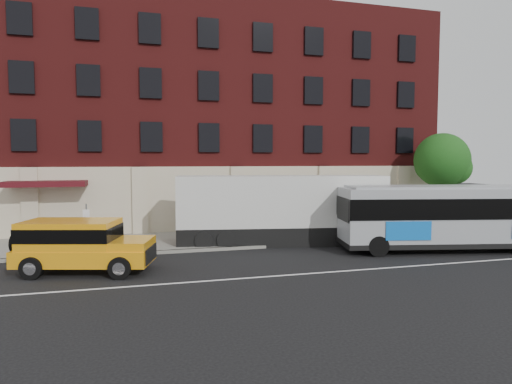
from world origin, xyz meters
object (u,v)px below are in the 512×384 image
object	(u,v)px
sign_pole	(87,226)
shipping_container	(282,210)
yellow_suv	(79,243)
city_bus	(461,215)
street_tree	(442,162)

from	to	relation	value
sign_pole	shipping_container	world-z (taller)	shipping_container
yellow_suv	city_bus	bearing A→B (deg)	-1.41
yellow_suv	shipping_container	bearing A→B (deg)	20.26
sign_pole	shipping_container	xyz separation A→B (m)	(9.83, 0.65, 0.38)
shipping_container	city_bus	bearing A→B (deg)	-26.82
street_tree	city_bus	xyz separation A→B (m)	(-4.17, -6.75, -2.60)
street_tree	city_bus	bearing A→B (deg)	-121.69
sign_pole	street_tree	size ratio (longest dim) A/B	0.40
city_bus	yellow_suv	xyz separation A→B (m)	(-17.87, 0.44, -0.59)
sign_pole	city_bus	size ratio (longest dim) A/B	0.20
sign_pole	street_tree	bearing A→B (deg)	8.61
yellow_suv	shipping_container	world-z (taller)	shipping_container
street_tree	yellow_suv	xyz separation A→B (m)	(-22.04, -6.31, -3.19)
sign_pole	yellow_suv	distance (m)	2.98
sign_pole	shipping_container	size ratio (longest dim) A/B	0.22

